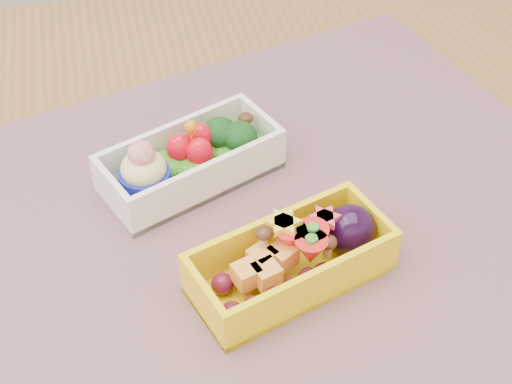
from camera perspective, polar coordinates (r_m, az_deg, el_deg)
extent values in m
cube|color=brown|center=(0.64, -3.60, -3.87)|extent=(1.20, 0.80, 0.04)
cylinder|color=brown|center=(1.29, 18.56, -0.32)|extent=(0.06, 0.06, 0.71)
cube|color=#82595E|center=(0.62, -0.57, -2.98)|extent=(0.70, 0.60, 0.00)
cube|color=white|center=(0.65, -4.90, 2.28)|extent=(0.17, 0.12, 0.04)
ellipsoid|color=#60AF24|center=(0.66, -4.87, 1.89)|extent=(0.15, 0.11, 0.02)
cylinder|color=#1620A9|center=(0.64, -8.24, 0.61)|extent=(0.04, 0.04, 0.03)
sphere|color=red|center=(0.62, -8.54, 2.82)|extent=(0.02, 0.02, 0.02)
ellipsoid|color=red|center=(0.65, -5.70, 3.24)|extent=(0.02, 0.02, 0.03)
ellipsoid|color=red|center=(0.64, -4.22, 2.94)|extent=(0.02, 0.02, 0.03)
ellipsoid|color=red|center=(0.66, -4.18, 4.03)|extent=(0.02, 0.02, 0.03)
sphere|color=orange|center=(0.63, -4.90, 4.91)|extent=(0.01, 0.01, 0.01)
ellipsoid|color=black|center=(0.66, -2.69, 4.45)|extent=(0.03, 0.03, 0.03)
ellipsoid|color=black|center=(0.66, -1.22, 4.15)|extent=(0.03, 0.03, 0.03)
ellipsoid|color=#3F2111|center=(0.67, -0.78, 5.52)|extent=(0.01, 0.01, 0.01)
cube|color=yellow|center=(0.57, 2.63, -5.24)|extent=(0.17, 0.11, 0.04)
ellipsoid|color=#5A1024|center=(0.56, 0.17, -7.17)|extent=(0.09, 0.06, 0.02)
cube|color=orange|center=(0.56, 0.58, -5.50)|extent=(0.05, 0.04, 0.02)
cone|color=red|center=(0.57, 2.49, -3.59)|extent=(0.03, 0.03, 0.03)
cone|color=red|center=(0.57, 4.19, -3.61)|extent=(0.03, 0.03, 0.03)
cone|color=red|center=(0.56, 4.10, -4.45)|extent=(0.03, 0.03, 0.03)
cylinder|color=yellow|center=(0.56, 2.08, -2.32)|extent=(0.03, 0.03, 0.01)
cylinder|color=#E53F5B|center=(0.57, 5.16, -1.93)|extent=(0.03, 0.03, 0.01)
ellipsoid|color=#3F2111|center=(0.57, 0.56, -4.08)|extent=(0.01, 0.01, 0.01)
ellipsoid|color=#3F2111|center=(0.57, 5.38, -4.25)|extent=(0.01, 0.01, 0.01)
ellipsoid|color=black|center=(0.59, 7.02, -2.87)|extent=(0.04, 0.04, 0.04)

